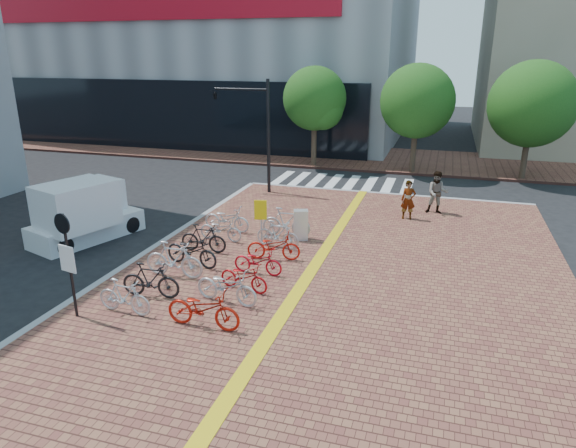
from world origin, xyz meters
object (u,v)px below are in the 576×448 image
(bike_1, at_px, (151,280))
(pedestrian_a, at_px, (408,200))
(bike_12, at_px, (278,234))
(bike_13, at_px, (286,222))
(bike_4, at_px, (203,238))
(bike_0, at_px, (124,297))
(bike_3, at_px, (192,251))
(notice_sign, at_px, (67,253))
(bike_2, at_px, (174,260))
(bike_8, at_px, (227,286))
(traffic_light_pole, at_px, (244,115))
(bike_5, at_px, (221,229))
(box_truck, at_px, (83,211))
(utility_box, at_px, (301,225))
(yellow_sign, at_px, (261,214))
(bike_10, at_px, (258,261))
(pedestrian_b, at_px, (437,193))
(bike_11, at_px, (274,246))
(bike_6, at_px, (227,219))
(bike_7, at_px, (203,309))
(bike_9, at_px, (244,277))

(bike_1, xyz_separation_m, pedestrian_a, (6.39, 9.62, 0.30))
(bike_12, bearing_deg, bike_13, 11.22)
(bike_4, bearing_deg, bike_0, 177.78)
(bike_1, height_order, bike_3, bike_1)
(bike_4, bearing_deg, notice_sign, 165.52)
(bike_4, bearing_deg, bike_2, -179.73)
(bike_8, bearing_deg, traffic_light_pole, 26.92)
(bike_0, distance_m, bike_5, 5.93)
(traffic_light_pole, height_order, box_truck, traffic_light_pole)
(bike_3, bearing_deg, box_truck, 84.58)
(bike_13, distance_m, box_truck, 7.69)
(bike_8, height_order, utility_box, utility_box)
(bike_13, bearing_deg, yellow_sign, 147.16)
(utility_box, bearing_deg, bike_12, -117.54)
(bike_10, xyz_separation_m, box_truck, (-7.55, 1.41, 0.54))
(bike_12, distance_m, pedestrian_b, 8.01)
(bike_8, height_order, notice_sign, notice_sign)
(bike_3, bearing_deg, notice_sign, 171.20)
(bike_11, distance_m, pedestrian_a, 7.13)
(bike_4, relative_size, bike_6, 0.89)
(bike_12, bearing_deg, bike_5, 96.09)
(bike_7, height_order, notice_sign, notice_sign)
(yellow_sign, bearing_deg, bike_11, -54.56)
(bike_11, height_order, pedestrian_b, pedestrian_b)
(bike_0, distance_m, bike_1, 1.07)
(bike_2, height_order, bike_5, bike_2)
(bike_5, xyz_separation_m, yellow_sign, (1.56, 0.10, 0.71))
(bike_13, height_order, notice_sign, notice_sign)
(bike_8, relative_size, traffic_light_pole, 0.35)
(traffic_light_pole, bearing_deg, bike_8, -70.79)
(bike_2, distance_m, bike_9, 2.43)
(bike_7, xyz_separation_m, notice_sign, (-3.50, -0.51, 1.29))
(bike_7, relative_size, yellow_sign, 1.20)
(bike_13, bearing_deg, bike_3, 146.43)
(bike_7, bearing_deg, bike_10, -2.18)
(bike_8, xyz_separation_m, yellow_sign, (-0.67, 4.66, 0.65))
(bike_3, bearing_deg, bike_1, -171.42)
(bike_2, bearing_deg, bike_12, -34.68)
(bike_0, distance_m, pedestrian_b, 14.13)
(bike_1, height_order, bike_5, bike_1)
(bike_10, distance_m, yellow_sign, 2.76)
(bike_1, distance_m, bike_5, 4.87)
(bike_1, relative_size, bike_10, 1.07)
(bike_1, relative_size, bike_13, 0.93)
(bike_11, bearing_deg, traffic_light_pole, 16.51)
(yellow_sign, bearing_deg, pedestrian_b, 44.29)
(bike_11, height_order, notice_sign, notice_sign)
(bike_7, bearing_deg, bike_3, 31.65)
(bike_4, xyz_separation_m, pedestrian_a, (6.52, 5.98, 0.32))
(bike_8, height_order, bike_13, bike_13)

